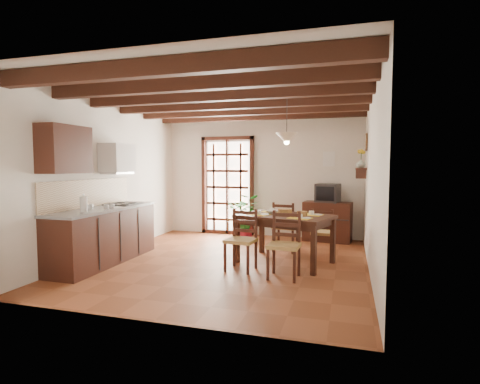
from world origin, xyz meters
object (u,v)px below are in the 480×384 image
at_px(chair_far_right, 323,241).
at_px(chair_near_right, 284,257).
at_px(potted_plant, 244,212).
at_px(dining_table, 285,221).
at_px(pendant_lamp, 287,137).
at_px(chair_near_left, 241,251).
at_px(crt_tv, 328,193).
at_px(sideboard, 327,222).
at_px(kitchen_counter, 104,234).
at_px(chair_far_left, 285,236).

bearing_deg(chair_far_right, chair_near_right, 76.10).
bearing_deg(chair_far_right, potted_plant, -32.31).
distance_m(dining_table, pendant_lamp, 1.38).
bearing_deg(pendant_lamp, chair_far_right, 41.65).
height_order(chair_near_left, crt_tv, crt_tv).
bearing_deg(potted_plant, crt_tv, 2.32).
bearing_deg(potted_plant, chair_near_left, -75.29).
xyz_separation_m(chair_far_right, crt_tv, (-0.00, 1.39, 0.76)).
distance_m(sideboard, potted_plant, 1.83).
height_order(crt_tv, pendant_lamp, pendant_lamp).
bearing_deg(chair_far_right, kitchen_counter, 25.95).
xyz_separation_m(kitchen_counter, chair_far_right, (3.46, 1.43, -0.20)).
distance_m(dining_table, crt_tv, 2.11).
bearing_deg(potted_plant, kitchen_counter, -120.81).
relative_size(kitchen_counter, pendant_lamp, 2.66).
distance_m(kitchen_counter, chair_far_left, 3.21).
bearing_deg(chair_near_left, chair_far_left, 78.60).
bearing_deg(chair_far_left, chair_near_left, 78.97).
distance_m(chair_far_right, pendant_lamp, 1.97).
height_order(dining_table, chair_far_right, chair_far_right).
bearing_deg(chair_far_right, chair_far_left, -13.55).
height_order(chair_far_right, pendant_lamp, pendant_lamp).
xyz_separation_m(kitchen_counter, dining_table, (2.88, 0.82, 0.23)).
xyz_separation_m(dining_table, chair_near_left, (-0.58, -0.61, -0.40)).
xyz_separation_m(chair_near_right, potted_plant, (-1.37, 2.76, 0.27)).
xyz_separation_m(chair_near_left, chair_far_left, (0.45, 1.44, -0.00)).
bearing_deg(pendant_lamp, dining_table, -90.00).
bearing_deg(chair_far_left, potted_plant, -38.24).
bearing_deg(sideboard, chair_near_right, -91.36).
height_order(chair_far_left, pendant_lamp, pendant_lamp).
height_order(dining_table, pendant_lamp, pendant_lamp).
bearing_deg(potted_plant, chair_far_right, -35.75).
xyz_separation_m(sideboard, potted_plant, (-1.82, -0.08, 0.15)).
xyz_separation_m(chair_near_right, chair_far_right, (0.45, 1.44, -0.03)).
relative_size(chair_near_left, pendant_lamp, 1.11).
xyz_separation_m(chair_far_left, pendant_lamp, (0.13, -0.73, 1.79)).
bearing_deg(crt_tv, potted_plant, -165.42).
bearing_deg(pendant_lamp, kitchen_counter, -162.30).
distance_m(dining_table, chair_near_right, 0.93).
bearing_deg(chair_far_right, pendant_lamp, 45.09).
relative_size(chair_far_right, pendant_lamp, 1.02).
height_order(kitchen_counter, potted_plant, potted_plant).
relative_size(chair_near_right, pendant_lamp, 1.13).
relative_size(chair_near_left, sideboard, 0.95).
bearing_deg(chair_near_left, potted_plant, 110.60).
bearing_deg(crt_tv, chair_near_left, -101.58).
distance_m(chair_far_right, sideboard, 1.40).
bearing_deg(chair_far_right, crt_tv, -86.53).
distance_m(dining_table, chair_far_left, 0.93).
distance_m(chair_near_left, crt_tv, 2.95).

